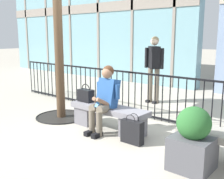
{
  "coord_description": "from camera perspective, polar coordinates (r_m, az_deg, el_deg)",
  "views": [
    {
      "loc": [
        3.22,
        -3.76,
        1.75
      ],
      "look_at": [
        0.0,
        0.1,
        0.75
      ],
      "focal_mm": 44.34,
      "sensor_mm": 36.0,
      "label": 1
    }
  ],
  "objects": [
    {
      "name": "ground_plane",
      "position": [
        5.25,
        -0.71,
        -8.22
      ],
      "size": [
        60.0,
        60.0,
        0.0
      ],
      "primitive_type": "plane",
      "color": "#A8A091"
    },
    {
      "name": "stone_bench",
      "position": [
        5.17,
        -0.71,
        -5.38
      ],
      "size": [
        1.6,
        0.44,
        0.45
      ],
      "color": "slate",
      "rests_on": "ground"
    },
    {
      "name": "seated_person_with_phone",
      "position": [
        4.96,
        -1.49,
        -1.56
      ],
      "size": [
        0.52,
        0.66,
        1.21
      ],
      "color": "#6B6051",
      "rests_on": "ground"
    },
    {
      "name": "handbag_on_bench",
      "position": [
        5.47,
        -5.41,
        -1.19
      ],
      "size": [
        0.31,
        0.17,
        0.36
      ],
      "color": "black",
      "rests_on": "stone_bench"
    },
    {
      "name": "shopping_bag",
      "position": [
        4.57,
        4.18,
        -8.63
      ],
      "size": [
        0.38,
        0.14,
        0.5
      ],
      "color": "black",
      "rests_on": "ground"
    },
    {
      "name": "bystander_at_railing",
      "position": [
        7.21,
        8.64,
        5.14
      ],
      "size": [
        0.55,
        0.42,
        1.71
      ],
      "color": "#6B6051",
      "rests_on": "ground"
    },
    {
      "name": "plaza_railing",
      "position": [
        5.95,
        6.09,
        -1.04
      ],
      "size": [
        8.15,
        0.04,
        0.96
      ],
      "color": "black",
      "rests_on": "ground"
    },
    {
      "name": "planter",
      "position": [
        3.8,
        16.33,
        -10.13
      ],
      "size": [
        0.52,
        0.52,
        0.85
      ],
      "color": "#4C4C51",
      "rests_on": "ground"
    }
  ]
}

